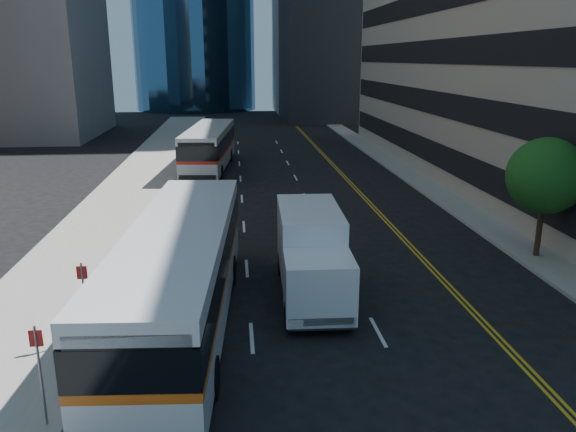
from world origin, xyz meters
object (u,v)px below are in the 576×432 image
object	(u,v)px
street_tree	(546,176)
bus_rear	(209,147)
box_truck	(312,254)
bus_front	(181,272)

from	to	relation	value
street_tree	bus_rear	bearing A→B (deg)	124.11
box_truck	bus_rear	bearing A→B (deg)	102.48
bus_front	box_truck	xyz separation A→B (m)	(4.44, 2.02, -0.24)
bus_rear	box_truck	distance (m)	25.28
bus_rear	box_truck	bearing A→B (deg)	-74.21
street_tree	box_truck	distance (m)	10.84
bus_front	box_truck	world-z (taller)	bus_front
bus_front	bus_rear	xyz separation A→B (m)	(-0.14, 26.87, -0.09)
street_tree	bus_front	distance (m)	15.60
street_tree	bus_rear	size ratio (longest dim) A/B	0.40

